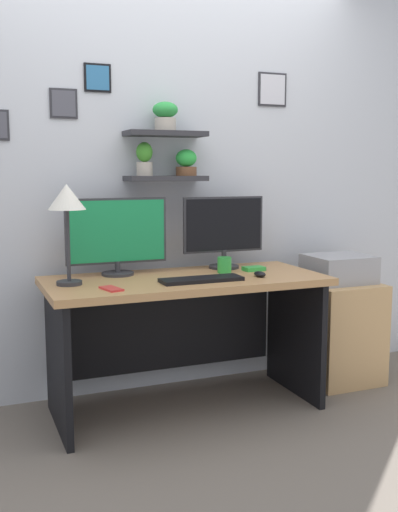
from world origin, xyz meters
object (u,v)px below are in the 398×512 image
(desk, at_px, (182,313))
(scissors_tray, at_px, (254,269))
(monitor_right, at_px, (224,229))
(cell_phone, at_px, (111,289))
(computer_mouse, at_px, (260,274))
(keyboard, at_px, (201,279))
(monitor_left, at_px, (117,235))
(printer, at_px, (339,269))
(drawer_cabinet, at_px, (337,331))
(coffee_mug, at_px, (224,265))
(desk_lamp, at_px, (67,204))

(desk, distance_m, scissors_tray, 0.50)
(monitor_right, relative_size, cell_phone, 3.61)
(monitor_right, xyz_separation_m, scissors_tray, (0.12, -0.16, -0.22))
(computer_mouse, bearing_deg, keyboard, -178.81)
(monitor_left, distance_m, monitor_right, 0.65)
(monitor_left, distance_m, printer, 1.42)
(keyboard, bearing_deg, drawer_cabinet, 13.48)
(computer_mouse, height_order, coffee_mug, coffee_mug)
(monitor_left, xyz_separation_m, desk_lamp, (-0.30, -0.20, 0.19))
(monitor_right, bearing_deg, computer_mouse, -80.45)
(desk, relative_size, desk_lamp, 2.97)
(coffee_mug, bearing_deg, scissors_tray, 0.03)
(coffee_mug, relative_size, scissors_tray, 0.75)
(drawer_cabinet, bearing_deg, computer_mouse, -160.64)
(monitor_left, xyz_separation_m, monitor_right, (0.65, -0.00, 0.01))
(monitor_left, bearing_deg, cell_phone, -108.35)
(cell_phone, relative_size, coffee_mug, 1.56)
(keyboard, relative_size, printer, 1.16)
(keyboard, bearing_deg, cell_phone, -174.89)
(cell_phone, bearing_deg, desk, 14.26)
(monitor_left, bearing_deg, desk_lamp, -146.78)
(drawer_cabinet, bearing_deg, desk_lamp, -177.14)
(monitor_left, bearing_deg, monitor_right, -0.02)
(monitor_right, bearing_deg, drawer_cabinet, -8.62)
(coffee_mug, bearing_deg, drawer_cabinet, 3.35)
(desk, height_order, cell_phone, cell_phone)
(monitor_left, xyz_separation_m, drawer_cabinet, (1.40, -0.11, -0.66))
(computer_mouse, height_order, drawer_cabinet, computer_mouse)
(monitor_right, distance_m, scissors_tray, 0.30)
(desk, xyz_separation_m, scissors_tray, (0.45, 0.00, 0.23))
(computer_mouse, distance_m, scissors_tray, 0.20)
(desk, relative_size, monitor_right, 3.01)
(desk, relative_size, coffee_mug, 16.92)
(computer_mouse, relative_size, desk_lamp, 0.18)
(computer_mouse, height_order, desk_lamp, desk_lamp)
(desk_lamp, xyz_separation_m, cell_phone, (0.17, -0.21, -0.41))
(drawer_cabinet, bearing_deg, printer, 90.00)
(desk, bearing_deg, monitor_right, 26.76)
(desk_lamp, xyz_separation_m, scissors_tray, (1.07, 0.04, -0.40))
(monitor_left, xyz_separation_m, computer_mouse, (0.71, -0.35, -0.21))
(desk, height_order, desk_lamp, desk_lamp)
(keyboard, bearing_deg, printer, 13.48)
(monitor_right, height_order, printer, monitor_right)
(desk_lamp, xyz_separation_m, drawer_cabinet, (1.70, 0.08, -0.85))
(computer_mouse, xyz_separation_m, desk_lamp, (-1.01, 0.16, 0.40))
(monitor_right, relative_size, desk_lamp, 0.99)
(monitor_right, distance_m, keyboard, 0.51)
(coffee_mug, height_order, printer, coffee_mug)
(coffee_mug, bearing_deg, desk_lamp, -177.59)
(coffee_mug, xyz_separation_m, printer, (0.81, 0.05, -0.08))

